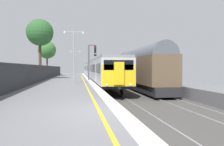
# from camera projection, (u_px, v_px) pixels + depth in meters

# --- Properties ---
(ground) EXTENTS (17.40, 110.00, 1.21)m
(ground) POSITION_uv_depth(u_px,v_px,m) (174.00, 123.00, 8.70)
(ground) COLOR slate
(commuter_train_at_platform) EXTENTS (2.83, 41.71, 3.81)m
(commuter_train_at_platform) POSITION_uv_depth(u_px,v_px,m) (96.00, 70.00, 37.59)
(commuter_train_at_platform) COLOR #B7B7BC
(commuter_train_at_platform) RESTS_ON ground
(freight_train_adjacent_track) EXTENTS (2.60, 57.96, 4.86)m
(freight_train_adjacent_track) POSITION_uv_depth(u_px,v_px,m) (112.00, 68.00, 45.97)
(freight_train_adjacent_track) COLOR #232326
(freight_train_adjacent_track) RESTS_ON ground
(signal_gantry) EXTENTS (1.10, 0.24, 4.63)m
(signal_gantry) POSITION_uv_depth(u_px,v_px,m) (91.00, 58.00, 28.58)
(signal_gantry) COLOR #47474C
(signal_gantry) RESTS_ON ground
(platform_lamp_mid) EXTENTS (2.00, 0.20, 5.29)m
(platform_lamp_mid) POSITION_uv_depth(u_px,v_px,m) (74.00, 52.00, 21.74)
(platform_lamp_mid) COLOR #93999E
(platform_lamp_mid) RESTS_ON ground
(platform_lamp_far) EXTENTS (2.00, 0.20, 5.11)m
(platform_lamp_far) POSITION_uv_depth(u_px,v_px,m) (76.00, 61.00, 44.62)
(platform_lamp_far) COLOR #93999E
(platform_lamp_far) RESTS_ON ground
(background_tree_left) EXTENTS (3.78, 3.78, 8.53)m
(background_tree_left) POSITION_uv_depth(u_px,v_px,m) (40.00, 33.00, 30.97)
(background_tree_left) COLOR #473323
(background_tree_left) RESTS_ON ground
(background_tree_centre) EXTENTS (3.33, 3.33, 6.67)m
(background_tree_centre) POSITION_uv_depth(u_px,v_px,m) (48.00, 50.00, 41.25)
(background_tree_centre) COLOR #473323
(background_tree_centre) RESTS_ON ground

